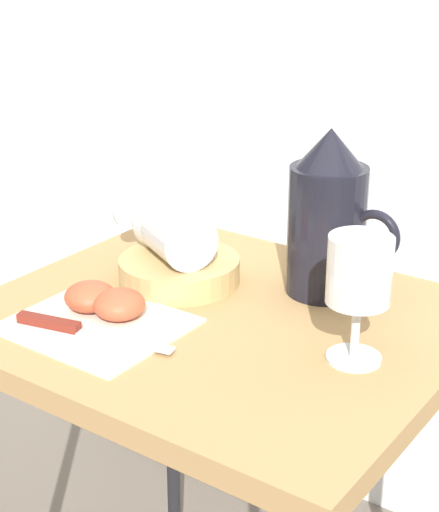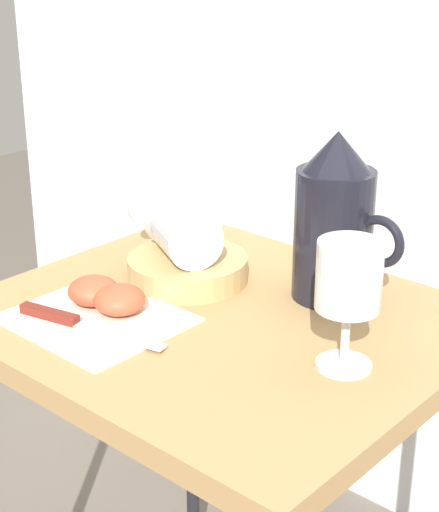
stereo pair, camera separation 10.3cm
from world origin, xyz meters
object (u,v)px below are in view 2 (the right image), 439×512
Objects in this scene: wine_glass_upright at (349,283)px; pitcher at (334,232)px; basket_tray at (188,269)px; apple_half_left at (93,291)px; table at (220,357)px; apple_half_right at (119,300)px; wine_glass_tipped_near at (181,223)px; wine_glass_tipped_far at (185,232)px; knife at (70,320)px.

pitcher is at bearing 128.80° from wine_glass_upright.
basket_tray is 0.15m from apple_half_left.
apple_half_right is (-0.09, -0.09, 0.08)m from table.
apple_half_left is (-0.01, -0.16, -0.05)m from wine_glass_tipped_near.
wine_glass_tipped_near is at bearing 143.77° from wine_glass_tipped_far.
wine_glass_tipped_near is at bearing -160.01° from pitcher.
pitcher is 1.44× the size of wine_glass_tipped_near.
wine_glass_upright is 0.30m from wine_glass_tipped_far.
wine_glass_tipped_far is (-0.29, 0.05, -0.03)m from wine_glass_upright.
apple_half_right is at bearing -126.44° from pitcher.
wine_glass_upright is at bearing -11.26° from basket_tray.
wine_glass_tipped_near is at bearing 93.80° from knife.
wine_glass_tipped_far is 0.20m from knife.
table is 3.25× the size of knife.
apple_half_left is at bearing -166.09° from wine_glass_upright.
table is 0.18m from wine_glass_tipped_far.
wine_glass_tipped_far is at bearing -63.19° from basket_tray.
pitcher is (0.18, 0.09, 0.07)m from basket_tray.
basket_tray is 1.07× the size of wine_glass_tipped_near.
apple_half_left is (-0.33, -0.08, -0.08)m from wine_glass_upright.
wine_glass_tipped_near is at bearing 86.81° from apple_half_left.
wine_glass_tipped_far is 2.47× the size of apple_half_right.
wine_glass_upright is 0.31m from apple_half_right.
table is at bearing 52.33° from knife.
basket_tray is at bearing 86.90° from knife.
apple_half_right reaches higher than basket_tray.
apple_half_left is at bearing -146.84° from table.
basket_tray is at bearing -153.72° from pitcher.
wine_glass_upright is (0.19, -0.01, 0.17)m from table.
apple_half_right is at bearing 4.52° from apple_half_left.
apple_half_left is (-0.03, -0.14, 0.00)m from basket_tray.
wine_glass_tipped_near is at bearing 150.61° from basket_tray.
wine_glass_tipped_far is 2.47× the size of apple_half_left.
wine_glass_tipped_far reaches higher than apple_half_right.
wine_glass_tipped_near is 0.75× the size of knife.
table is 4.07× the size of basket_tray.
wine_glass_tipped_near is 0.04m from wine_glass_tipped_far.
wine_glass_tipped_far is (-0.18, -0.10, -0.02)m from pitcher.
wine_glass_tipped_far is (-0.10, 0.04, 0.14)m from table.
wine_glass_tipped_far is (0.03, -0.02, -0.00)m from wine_glass_tipped_near.
knife is (-0.31, -0.14, -0.09)m from wine_glass_upright.
wine_glass_tipped_near is (-0.13, 0.07, 0.14)m from table.
wine_glass_tipped_near is 2.37× the size of apple_half_left.
pitcher is at bearing 53.56° from apple_half_right.
pitcher is 0.20m from wine_glass_tipped_far.
wine_glass_upright is 2.28× the size of apple_half_right.
pitcher is 3.41× the size of apple_half_right.
wine_glass_tipped_near is at bearing 167.19° from wine_glass_upright.
pitcher is at bearing 19.99° from wine_glass_tipped_near.
pitcher reaches higher than apple_half_right.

